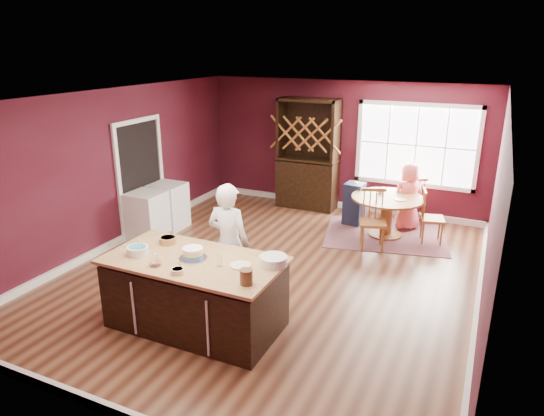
{
  "coord_description": "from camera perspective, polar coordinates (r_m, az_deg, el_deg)",
  "views": [
    {
      "loc": [
        2.88,
        -6.25,
        3.39
      ],
      "look_at": [
        -0.02,
        0.0,
        1.05
      ],
      "focal_mm": 32.0,
      "sensor_mm": 36.0,
      "label": 1
    }
  ],
  "objects": [
    {
      "name": "room_shell",
      "position": [
        7.18,
        0.13,
        2.24
      ],
      "size": [
        7.0,
        7.0,
        7.0
      ],
      "color": "brown",
      "rests_on": "ground"
    },
    {
      "name": "window",
      "position": [
        10.0,
        16.6,
        7.08
      ],
      "size": [
        2.36,
        0.1,
        1.66
      ],
      "primitive_type": null,
      "color": "white",
      "rests_on": "room_shell"
    },
    {
      "name": "doorway",
      "position": [
        9.31,
        -15.13,
        3.38
      ],
      "size": [
        0.08,
        1.26,
        2.13
      ],
      "primitive_type": null,
      "color": "white",
      "rests_on": "room_shell"
    },
    {
      "name": "kitchen_island",
      "position": [
        6.19,
        -9.0,
        -9.98
      ],
      "size": [
        2.17,
        1.14,
        0.92
      ],
      "color": "black",
      "rests_on": "ground"
    },
    {
      "name": "dining_table",
      "position": [
        9.12,
        13.38,
        -0.02
      ],
      "size": [
        1.31,
        1.31,
        0.75
      ],
      "color": "brown",
      "rests_on": "ground"
    },
    {
      "name": "baker",
      "position": [
        6.58,
        -5.1,
        -4.15
      ],
      "size": [
        0.62,
        0.41,
        1.68
      ],
      "primitive_type": "imported",
      "rotation": [
        0.0,
        0.0,
        3.15
      ],
      "color": "white",
      "rests_on": "ground"
    },
    {
      "name": "layer_cake",
      "position": [
        5.96,
        -9.3,
        -5.28
      ],
      "size": [
        0.35,
        0.35,
        0.14
      ],
      "primitive_type": null,
      "color": "white",
      "rests_on": "kitchen_island"
    },
    {
      "name": "bowl_blue",
      "position": [
        6.23,
        -15.51,
        -4.84
      ],
      "size": [
        0.26,
        0.26,
        0.1
      ],
      "primitive_type": "cylinder",
      "color": "silver",
      "rests_on": "kitchen_island"
    },
    {
      "name": "bowl_yellow",
      "position": [
        6.48,
        -12.13,
        -3.72
      ],
      "size": [
        0.23,
        0.23,
        0.09
      ],
      "primitive_type": "cylinder",
      "color": "tan",
      "rests_on": "kitchen_island"
    },
    {
      "name": "bowl_pink",
      "position": [
        5.88,
        -13.58,
        -6.37
      ],
      "size": [
        0.14,
        0.14,
        0.05
      ],
      "primitive_type": "cylinder",
      "color": "white",
      "rests_on": "kitchen_island"
    },
    {
      "name": "bowl_olive",
      "position": [
        5.64,
        -11.04,
        -7.29
      ],
      "size": [
        0.15,
        0.15,
        0.06
      ],
      "primitive_type": "cylinder",
      "color": "beige",
      "rests_on": "kitchen_island"
    },
    {
      "name": "drinking_glass",
      "position": [
        5.72,
        -6.22,
        -6.21
      ],
      "size": [
        0.07,
        0.07,
        0.14
      ],
      "primitive_type": "cylinder",
      "color": "silver",
      "rests_on": "kitchen_island"
    },
    {
      "name": "dinner_plate",
      "position": [
        5.73,
        -3.76,
        -6.74
      ],
      "size": [
        0.25,
        0.25,
        0.02
      ],
      "primitive_type": "cylinder",
      "color": "#FCF0B2",
      "rests_on": "kitchen_island"
    },
    {
      "name": "white_tub",
      "position": [
        5.72,
        0.18,
        -6.21
      ],
      "size": [
        0.33,
        0.33,
        0.11
      ],
      "primitive_type": "cylinder",
      "color": "white",
      "rests_on": "kitchen_island"
    },
    {
      "name": "stoneware_crock",
      "position": [
        5.29,
        -3.05,
        -8.09
      ],
      "size": [
        0.14,
        0.14,
        0.17
      ],
      "primitive_type": "cylinder",
      "color": "brown",
      "rests_on": "kitchen_island"
    },
    {
      "name": "rug",
      "position": [
        9.3,
        13.14,
        -3.11
      ],
      "size": [
        2.48,
        2.11,
        0.01
      ],
      "primitive_type": "cube",
      "rotation": [
        0.0,
        0.0,
        0.22
      ],
      "color": "brown",
      "rests_on": "ground"
    },
    {
      "name": "chair_east",
      "position": [
        9.05,
        18.39,
        -0.94
      ],
      "size": [
        0.48,
        0.49,
        0.98
      ],
      "primitive_type": null,
      "rotation": [
        0.0,
        0.0,
        1.81
      ],
      "color": "brown",
      "rests_on": "ground"
    },
    {
      "name": "chair_south",
      "position": [
        8.47,
        11.78,
        -1.41
      ],
      "size": [
        0.55,
        0.54,
        1.06
      ],
      "primitive_type": null,
      "rotation": [
        0.0,
        0.0,
        0.31
      ],
      "color": "brown",
      "rests_on": "ground"
    },
    {
      "name": "chair_north",
      "position": [
        9.88,
        16.12,
        0.92
      ],
      "size": [
        0.56,
        0.56,
        0.98
      ],
      "primitive_type": null,
      "rotation": [
        0.0,
        0.0,
        3.76
      ],
      "color": "brown",
      "rests_on": "ground"
    },
    {
      "name": "seated_woman",
      "position": [
        9.54,
        15.74,
        1.34
      ],
      "size": [
        0.75,
        0.72,
        1.3
      ],
      "primitive_type": "imported",
      "rotation": [
        0.0,
        0.0,
        3.82
      ],
      "color": "#EF6971",
      "rests_on": "ground"
    },
    {
      "name": "high_chair",
      "position": [
        9.63,
        9.62,
        0.6
      ],
      "size": [
        0.38,
        0.38,
        0.87
      ],
      "primitive_type": null,
      "rotation": [
        0.0,
        0.0,
        -0.08
      ],
      "color": "black",
      "rests_on": "ground"
    },
    {
      "name": "toddler",
      "position": [
        9.53,
        9.54,
        2.77
      ],
      "size": [
        0.18,
        0.14,
        0.26
      ],
      "primitive_type": null,
      "color": "#8CA5BF",
      "rests_on": "high_chair"
    },
    {
      "name": "table_plate",
      "position": [
        8.93,
        14.84,
        0.96
      ],
      "size": [
        0.2,
        0.2,
        0.01
      ],
      "primitive_type": "cylinder",
      "color": "beige",
      "rests_on": "dining_table"
    },
    {
      "name": "table_cup",
      "position": [
        9.24,
        12.65,
        1.99
      ],
      "size": [
        0.15,
        0.15,
        0.1
      ],
      "primitive_type": "imported",
      "rotation": [
        0.0,
        0.0,
        0.3
      ],
      "color": "silver",
      "rests_on": "dining_table"
    },
    {
      "name": "hutch",
      "position": [
        10.36,
        4.24,
        6.31
      ],
      "size": [
        1.27,
        0.53,
        2.33
      ],
      "primitive_type": "cube",
      "color": "black",
      "rests_on": "ground"
    },
    {
      "name": "washer",
      "position": [
        9.05,
        -14.48,
        -0.91
      ],
      "size": [
        0.6,
        0.58,
        0.88
      ],
      "primitive_type": "cube",
      "color": "white",
      "rests_on": "ground"
    },
    {
      "name": "dryer",
      "position": [
        9.52,
        -12.09,
        0.25
      ],
      "size": [
        0.6,
        0.58,
        0.88
      ],
      "primitive_type": "cube",
      "color": "white",
      "rests_on": "ground"
    }
  ]
}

